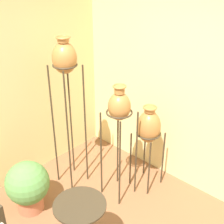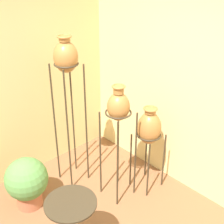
{
  "view_description": "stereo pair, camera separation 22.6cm",
  "coord_description": "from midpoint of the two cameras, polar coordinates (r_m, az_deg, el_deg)",
  "views": [
    {
      "loc": [
        -1.1,
        -1.25,
        2.67
      ],
      "look_at": [
        1.18,
        0.87,
        1.05
      ],
      "focal_mm": 50.0,
      "sensor_mm": 36.0,
      "label": 1
    },
    {
      "loc": [
        -0.95,
        -1.41,
        2.67
      ],
      "look_at": [
        1.18,
        0.87,
        1.05
      ],
      "focal_mm": 50.0,
      "sensor_mm": 36.0,
      "label": 2
    }
  ],
  "objects": [
    {
      "name": "potted_plant",
      "position": [
        3.71,
        -16.87,
        -12.76
      ],
      "size": [
        0.49,
        0.49,
        0.62
      ],
      "color": "#B26647",
      "rests_on": "ground_plane"
    },
    {
      "name": "vase_stand_tall",
      "position": [
        3.45,
        -10.49,
        8.61
      ],
      "size": [
        0.29,
        0.29,
        1.88
      ],
      "color": "#382D1E",
      "rests_on": "ground_plane"
    },
    {
      "name": "vase_stand_short",
      "position": [
        3.66,
        4.99,
        -2.87
      ],
      "size": [
        0.31,
        0.31,
        1.1
      ],
      "color": "#382D1E",
      "rests_on": "ground_plane"
    },
    {
      "name": "vase_stand_medium",
      "position": [
        3.34,
        -0.59,
        0.38
      ],
      "size": [
        0.31,
        0.31,
        1.43
      ],
      "color": "#382D1E",
      "rests_on": "ground_plane"
    },
    {
      "name": "side_table",
      "position": [
        2.94,
        -8.05,
        -19.35
      ],
      "size": [
        0.46,
        0.46,
        0.75
      ],
      "color": "#382D1E",
      "rests_on": "ground_plane"
    },
    {
      "name": "wall_right",
      "position": [
        3.46,
        16.98,
        3.85
      ],
      "size": [
        0.06,
        7.72,
        2.7
      ],
      "color": "beige",
      "rests_on": "ground_plane"
    }
  ]
}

